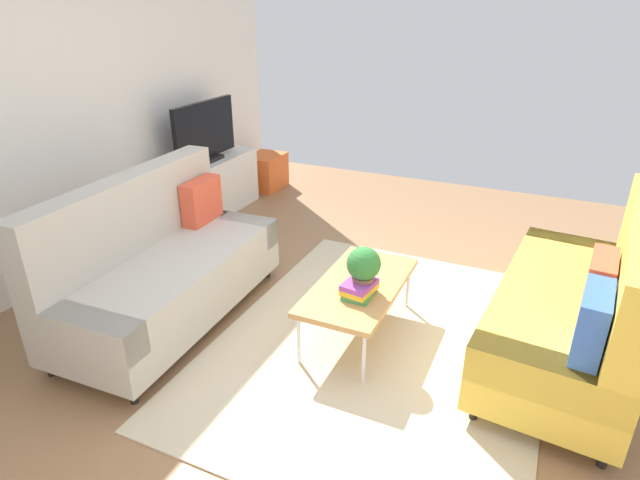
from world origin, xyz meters
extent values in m
plane|color=#936B47|center=(0.00, 0.00, 0.00)|extent=(7.68, 7.68, 0.00)
cube|color=white|center=(0.00, 2.80, 1.45)|extent=(6.40, 0.12, 2.90)
cube|color=beige|center=(-0.01, -0.12, 0.01)|extent=(2.90, 2.20, 0.01)
cube|color=#B2ADA3|center=(-0.36, 1.43, 0.32)|extent=(1.93, 0.91, 0.44)
cube|color=#B2ADA3|center=(-0.37, 1.75, 0.82)|extent=(1.91, 0.27, 0.56)
cube|color=#B2ADA3|center=(0.49, 1.47, 0.43)|extent=(0.23, 0.85, 0.22)
cube|color=#B2ADA3|center=(-1.20, 1.40, 0.43)|extent=(0.23, 0.85, 0.22)
cylinder|color=black|center=(0.53, 1.13, 0.05)|extent=(0.05, 0.05, 0.10)
cylinder|color=black|center=(-1.21, 1.06, 0.05)|extent=(0.05, 0.05, 0.10)
cylinder|color=black|center=(0.50, 1.81, 0.05)|extent=(0.05, 0.05, 0.10)
cylinder|color=black|center=(-1.24, 1.74, 0.05)|extent=(0.05, 0.05, 0.10)
cube|color=#D84C33|center=(0.31, 1.60, 0.72)|extent=(0.41, 0.16, 0.36)
cube|color=gold|center=(0.34, -1.27, 0.32)|extent=(1.97, 1.01, 0.44)
cube|color=gold|center=(0.32, -1.58, 0.82)|extent=(1.91, 0.37, 0.56)
cube|color=gold|center=(-0.50, -1.19, 0.43)|extent=(0.28, 0.85, 0.22)
cube|color=gold|center=(1.19, -1.34, 0.43)|extent=(0.28, 0.85, 0.22)
cylinder|color=black|center=(-0.49, -0.85, 0.05)|extent=(0.05, 0.05, 0.10)
cylinder|color=black|center=(1.24, -1.01, 0.05)|extent=(0.05, 0.05, 0.10)
cylinder|color=black|center=(-0.55, -1.52, 0.05)|extent=(0.05, 0.05, 0.10)
cylinder|color=black|center=(1.18, -1.68, 0.05)|extent=(0.05, 0.05, 0.10)
cube|color=#3359B2|center=(-0.34, -1.34, 0.72)|extent=(0.41, 0.18, 0.36)
cube|color=#D84C33|center=(0.11, -1.38, 0.72)|extent=(0.41, 0.18, 0.36)
cube|color=#B7844C|center=(0.04, 0.08, 0.40)|extent=(1.10, 0.56, 0.04)
cylinder|color=silver|center=(-0.46, 0.31, 0.19)|extent=(0.02, 0.02, 0.38)
cylinder|color=silver|center=(0.54, 0.31, 0.19)|extent=(0.02, 0.02, 0.38)
cylinder|color=silver|center=(-0.46, -0.15, 0.19)|extent=(0.02, 0.02, 0.38)
cylinder|color=silver|center=(0.54, -0.15, 0.19)|extent=(0.02, 0.02, 0.38)
cube|color=silver|center=(1.55, 2.46, 0.32)|extent=(1.40, 0.44, 0.64)
cube|color=black|center=(1.55, 2.44, 0.66)|extent=(0.36, 0.20, 0.04)
cube|color=black|center=(1.55, 2.44, 0.98)|extent=(1.00, 0.05, 0.60)
cube|color=orange|center=(2.65, 2.36, 0.22)|extent=(0.52, 0.40, 0.44)
cylinder|color=brown|center=(-0.07, 0.02, 0.49)|extent=(0.15, 0.15, 0.13)
sphere|color=#2D7233|center=(-0.07, 0.02, 0.65)|extent=(0.23, 0.23, 0.23)
cube|color=#3F8C4C|center=(-0.11, 0.03, 0.43)|extent=(0.25, 0.19, 0.03)
cube|color=gold|center=(-0.11, 0.03, 0.47)|extent=(0.26, 0.21, 0.04)
cube|color=purple|center=(-0.11, 0.03, 0.51)|extent=(0.26, 0.21, 0.04)
cylinder|color=#33B29E|center=(0.97, 2.51, 0.72)|extent=(0.10, 0.10, 0.16)
cylinder|color=#B24C4C|center=(1.13, 2.51, 0.71)|extent=(0.10, 0.10, 0.14)
cylinder|color=#262626|center=(1.29, 2.42, 0.73)|extent=(0.04, 0.04, 0.18)
camera|label=1|loc=(-3.00, -1.01, 2.24)|focal=29.29mm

